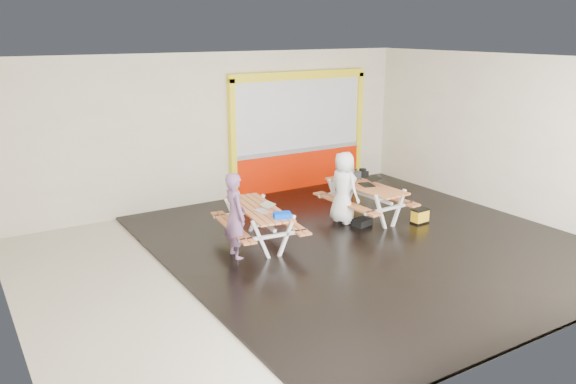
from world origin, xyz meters
TOP-DOWN VIEW (x-y plane):
  - room at (0.00, 0.00)m, footprint 10.02×8.02m
  - deck at (1.25, 0.00)m, footprint 7.50×7.98m
  - kiosk at (2.20, 3.93)m, footprint 3.88×0.16m
  - picnic_table_left at (-0.61, 0.97)m, footprint 1.53×2.07m
  - picnic_table_right at (2.08, 1.12)m, footprint 1.43×2.03m
  - person_left at (-1.26, 0.65)m, footprint 0.42×0.61m
  - person_right at (1.49, 1.11)m, footprint 0.58×0.80m
  - laptop_left at (-0.62, 0.74)m, footprint 0.35×0.32m
  - laptop_right at (2.15, 1.08)m, footprint 0.48×0.45m
  - blue_pouch at (-0.53, 0.24)m, footprint 0.36×0.31m
  - toolbox at (2.10, 1.63)m, footprint 0.40×0.21m
  - backpack at (2.55, 1.80)m, footprint 0.29×0.22m
  - dark_case at (1.72, 0.76)m, footprint 0.42×0.35m
  - fluke_bag at (2.87, 0.25)m, footprint 0.37×0.25m

SIDE VIEW (x-z plane):
  - deck at x=1.25m, z-range 0.00..0.05m
  - dark_case at x=1.72m, z-range 0.05..0.19m
  - fluke_bag at x=2.87m, z-range 0.04..0.35m
  - picnic_table_left at x=-0.61m, z-range 0.21..0.97m
  - picnic_table_right at x=2.08m, z-range 0.21..1.00m
  - backpack at x=2.55m, z-range 0.51..0.94m
  - person_left at x=-1.26m, z-range 0.01..1.60m
  - laptop_left at x=-0.62m, z-range 0.75..0.88m
  - blue_pouch at x=-0.53m, z-range 0.77..0.86m
  - person_right at x=1.49m, z-range 0.07..1.58m
  - laptop_right at x=2.15m, z-range 0.76..0.93m
  - toolbox at x=2.10m, z-range 0.76..0.99m
  - kiosk at x=2.20m, z-range -0.06..2.94m
  - room at x=0.00m, z-range -0.01..3.51m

